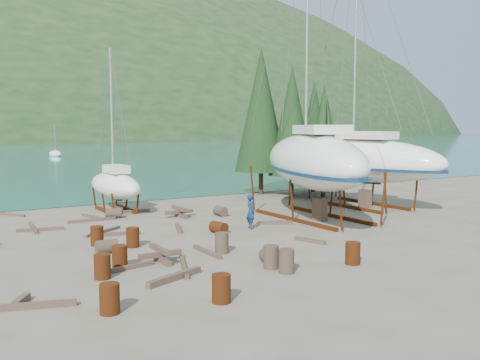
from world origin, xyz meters
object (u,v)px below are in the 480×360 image
small_sailboat_shore (115,185)px  worker (251,212)px  large_sailboat_near (313,160)px  large_sailboat_far (360,160)px

small_sailboat_shore → worker: size_ratio=5.59×
large_sailboat_near → small_sailboat_shore: large_sailboat_near is taller
small_sailboat_shore → worker: (4.15, -9.36, -0.78)m
large_sailboat_far → small_sailboat_shore: size_ratio=1.88×
large_sailboat_far → worker: size_ratio=10.52×
large_sailboat_near → worker: (-4.64, -0.62, -2.49)m
large_sailboat_near → worker: large_sailboat_near is taller
large_sailboat_far → large_sailboat_near: bearing=-172.3°
small_sailboat_shore → large_sailboat_near: bearing=-48.2°
large_sailboat_near → worker: bearing=-151.1°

